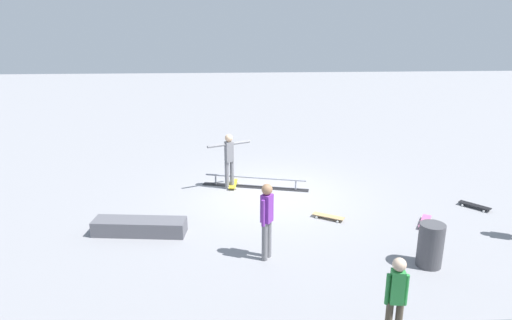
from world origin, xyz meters
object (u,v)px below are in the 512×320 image
bystander_purple_shirt (267,217)px  trash_bin (431,245)px  bystander_green_shirt (396,297)px  loose_skateboard_black (475,205)px  loose_skateboard_pink (425,221)px  skate_ledge (140,227)px  skater_main (229,157)px  grind_rail (255,183)px  loose_skateboard_natural (328,216)px  skateboard_main (233,184)px

bystander_purple_shirt → trash_bin: (-3.24, 0.48, -0.48)m
bystander_green_shirt → loose_skateboard_black: size_ratio=2.02×
loose_skateboard_pink → skate_ledge: bearing=121.2°
skater_main → skate_ledge: bearing=-150.5°
trash_bin → skate_ledge: bearing=-16.3°
loose_skateboard_black → grind_rail: bearing=30.5°
skate_ledge → bystander_purple_shirt: size_ratio=1.29×
loose_skateboard_pink → loose_skateboard_natural: same height
bystander_purple_shirt → grind_rail: bearing=34.1°
loose_skateboard_pink → grind_rail: bearing=85.4°
skate_ledge → skateboard_main: bearing=-126.1°
loose_skateboard_natural → trash_bin: size_ratio=0.87×
bystander_green_shirt → skate_ledge: bearing=-33.5°
bystander_purple_shirt → loose_skateboard_black: size_ratio=2.25×
skater_main → skateboard_main: (-0.11, -0.17, -0.88)m
skater_main → loose_skateboard_pink: 5.53m
loose_skateboard_black → loose_skateboard_natural: size_ratio=0.93×
trash_bin → grind_rail: bearing=-55.1°
grind_rail → bystander_green_shirt: (-1.70, 6.90, 0.70)m
loose_skateboard_black → trash_bin: bearing=97.5°
skater_main → loose_skateboard_natural: 3.47m
grind_rail → bystander_purple_shirt: 4.24m
loose_skateboard_pink → trash_bin: size_ratio=0.87×
skateboard_main → loose_skateboard_black: bearing=78.4°
bystander_purple_shirt → bystander_green_shirt: size_ratio=1.11×
loose_skateboard_black → trash_bin: 3.71m
skate_ledge → loose_skateboard_natural: 4.57m
loose_skateboard_black → loose_skateboard_natural: 4.01m
trash_bin → loose_skateboard_pink: bearing=-111.2°
grind_rail → loose_skateboard_black: grind_rail is taller
grind_rail → loose_skateboard_natural: grind_rail is taller
trash_bin → bystander_purple_shirt: bearing=-8.5°
grind_rail → loose_skateboard_pink: (-3.97, 2.77, -0.07)m
grind_rail → loose_skateboard_natural: 2.88m
bystander_green_shirt → loose_skateboard_natural: size_ratio=1.88×
skater_main → bystander_green_shirt: skater_main is taller
skate_ledge → bystander_green_shirt: (-4.53, 4.03, 0.66)m
skater_main → bystander_green_shirt: 7.29m
grind_rail → loose_skateboard_black: 5.99m
skateboard_main → bystander_purple_shirt: size_ratio=0.50×
skateboard_main → bystander_green_shirt: 7.45m
skater_main → bystander_purple_shirt: 4.20m
skateboard_main → bystander_purple_shirt: bearing=14.6°
grind_rail → skate_ledge: 4.04m
skateboard_main → loose_skateboard_pink: 5.45m
loose_skateboard_black → loose_skateboard_pink: (1.71, 0.89, 0.00)m
grind_rail → bystander_purple_shirt: size_ratio=1.89×
skater_main → skateboard_main: skater_main is taller
bystander_green_shirt → bystander_purple_shirt: bearing=-50.0°
skate_ledge → loose_skateboard_natural: bearing=-173.2°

